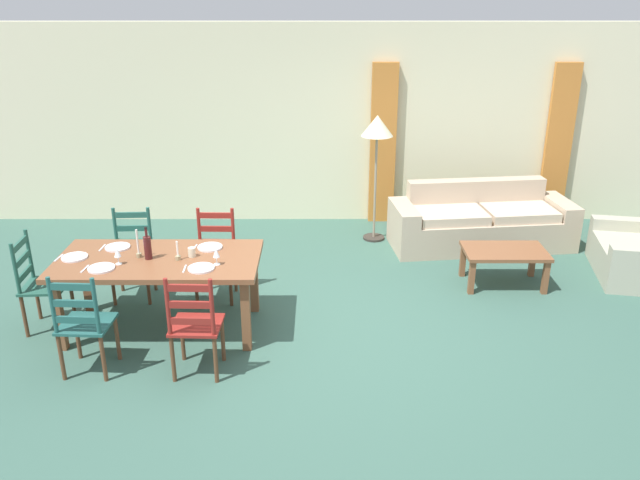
% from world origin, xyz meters
% --- Properties ---
extents(ground_plane, '(9.60, 9.60, 0.02)m').
position_xyz_m(ground_plane, '(0.00, 0.00, -0.01)').
color(ground_plane, '#36594C').
extents(wall_far, '(9.60, 0.16, 2.70)m').
position_xyz_m(wall_far, '(0.00, 3.30, 1.35)').
color(wall_far, beige).
rests_on(wall_far, ground_plane).
extents(curtain_panel_left, '(0.35, 0.08, 2.20)m').
position_xyz_m(curtain_panel_left, '(0.79, 3.16, 1.10)').
color(curtain_panel_left, '#C77831').
rests_on(curtain_panel_left, ground_plane).
extents(curtain_panel_right, '(0.35, 0.08, 2.20)m').
position_xyz_m(curtain_panel_right, '(3.19, 3.16, 1.10)').
color(curtain_panel_right, '#C77831').
rests_on(curtain_panel_right, ground_plane).
extents(dining_table, '(1.90, 0.96, 0.75)m').
position_xyz_m(dining_table, '(-1.59, 0.05, 0.66)').
color(dining_table, brown).
rests_on(dining_table, ground_plane).
extents(dining_chair_near_left, '(0.44, 0.42, 0.96)m').
position_xyz_m(dining_chair_near_left, '(-2.06, -0.72, 0.48)').
color(dining_chair_near_left, '#21544F').
rests_on(dining_chair_near_left, ground_plane).
extents(dining_chair_near_right, '(0.43, 0.41, 0.96)m').
position_xyz_m(dining_chair_near_right, '(-1.12, -0.74, 0.48)').
color(dining_chair_near_right, maroon).
rests_on(dining_chair_near_right, ground_plane).
extents(dining_chair_far_left, '(0.44, 0.42, 0.96)m').
position_xyz_m(dining_chair_far_left, '(-2.06, 0.78, 0.48)').
color(dining_chair_far_left, '#23594D').
rests_on(dining_chair_far_left, ground_plane).
extents(dining_chair_far_right, '(0.43, 0.41, 0.96)m').
position_xyz_m(dining_chair_far_right, '(-1.18, 0.76, 0.48)').
color(dining_chair_far_right, maroon).
rests_on(dining_chair_far_right, ground_plane).
extents(dining_chair_head_west, '(0.43, 0.44, 0.96)m').
position_xyz_m(dining_chair_head_west, '(-2.76, 0.08, 0.48)').
color(dining_chair_head_west, '#245546').
rests_on(dining_chair_head_west, ground_plane).
extents(dinner_plate_near_left, '(0.24, 0.24, 0.02)m').
position_xyz_m(dinner_plate_near_left, '(-2.04, -0.20, 0.76)').
color(dinner_plate_near_left, white).
rests_on(dinner_plate_near_left, dining_table).
extents(fork_near_left, '(0.03, 0.17, 0.01)m').
position_xyz_m(fork_near_left, '(-2.19, -0.20, 0.75)').
color(fork_near_left, silver).
rests_on(fork_near_left, dining_table).
extents(dinner_plate_near_right, '(0.24, 0.24, 0.02)m').
position_xyz_m(dinner_plate_near_right, '(-1.14, -0.20, 0.76)').
color(dinner_plate_near_right, white).
rests_on(dinner_plate_near_right, dining_table).
extents(fork_near_right, '(0.02, 0.17, 0.01)m').
position_xyz_m(fork_near_right, '(-1.29, -0.20, 0.75)').
color(fork_near_right, silver).
rests_on(fork_near_right, dining_table).
extents(dinner_plate_far_left, '(0.24, 0.24, 0.02)m').
position_xyz_m(dinner_plate_far_left, '(-2.04, 0.30, 0.76)').
color(dinner_plate_far_left, white).
rests_on(dinner_plate_far_left, dining_table).
extents(fork_far_left, '(0.02, 0.17, 0.01)m').
position_xyz_m(fork_far_left, '(-2.19, 0.30, 0.75)').
color(fork_far_left, silver).
rests_on(fork_far_left, dining_table).
extents(dinner_plate_far_right, '(0.24, 0.24, 0.02)m').
position_xyz_m(dinner_plate_far_right, '(-1.14, 0.30, 0.76)').
color(dinner_plate_far_right, white).
rests_on(dinner_plate_far_right, dining_table).
extents(fork_far_right, '(0.03, 0.17, 0.01)m').
position_xyz_m(fork_far_right, '(-1.29, 0.30, 0.75)').
color(fork_far_right, silver).
rests_on(fork_far_right, dining_table).
extents(dinner_plate_head_west, '(0.24, 0.24, 0.02)m').
position_xyz_m(dinner_plate_head_west, '(-2.37, 0.05, 0.76)').
color(dinner_plate_head_west, white).
rests_on(dinner_plate_head_west, dining_table).
extents(fork_head_west, '(0.03, 0.17, 0.01)m').
position_xyz_m(fork_head_west, '(-2.52, 0.05, 0.75)').
color(fork_head_west, silver).
rests_on(fork_head_west, dining_table).
extents(wine_bottle, '(0.07, 0.07, 0.32)m').
position_xyz_m(wine_bottle, '(-1.67, 0.03, 0.87)').
color(wine_bottle, '#471919').
rests_on(wine_bottle, dining_table).
extents(wine_glass_near_left, '(0.06, 0.06, 0.16)m').
position_xyz_m(wine_glass_near_left, '(-1.92, -0.09, 0.86)').
color(wine_glass_near_left, white).
rests_on(wine_glass_near_left, dining_table).
extents(wine_glass_near_right, '(0.06, 0.06, 0.16)m').
position_xyz_m(wine_glass_near_right, '(-1.02, -0.10, 0.86)').
color(wine_glass_near_right, white).
rests_on(wine_glass_near_right, dining_table).
extents(coffee_cup_primary, '(0.07, 0.07, 0.09)m').
position_xyz_m(coffee_cup_primary, '(-1.28, 0.08, 0.80)').
color(coffee_cup_primary, beige).
rests_on(coffee_cup_primary, dining_table).
extents(candle_tall, '(0.05, 0.05, 0.28)m').
position_xyz_m(candle_tall, '(-1.77, 0.07, 0.83)').
color(candle_tall, '#998C66').
rests_on(candle_tall, dining_table).
extents(candle_short, '(0.05, 0.05, 0.19)m').
position_xyz_m(candle_short, '(-1.39, 0.01, 0.80)').
color(candle_short, '#998C66').
rests_on(candle_short, dining_table).
extents(couch, '(2.36, 1.06, 0.80)m').
position_xyz_m(couch, '(1.98, 2.26, 0.29)').
color(couch, tan).
rests_on(couch, ground_plane).
extents(coffee_table, '(0.90, 0.56, 0.42)m').
position_xyz_m(coffee_table, '(1.97, 1.05, 0.36)').
color(coffee_table, brown).
rests_on(coffee_table, ground_plane).
extents(armchair_upholstered, '(1.00, 1.29, 0.72)m').
position_xyz_m(armchair_upholstered, '(3.61, 1.29, 0.25)').
color(armchair_upholstered, '#A8A691').
rests_on(armchair_upholstered, ground_plane).
extents(standing_lamp, '(0.40, 0.40, 1.64)m').
position_xyz_m(standing_lamp, '(0.64, 2.45, 1.41)').
color(standing_lamp, '#332D28').
rests_on(standing_lamp, ground_plane).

